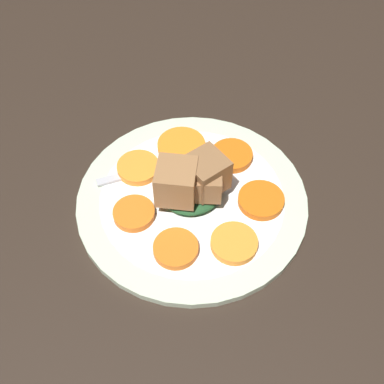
% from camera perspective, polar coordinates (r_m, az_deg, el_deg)
% --- Properties ---
extents(table_slab, '(1.20, 1.20, 0.02)m').
position_cam_1_polar(table_slab, '(0.63, 0.00, -1.72)').
color(table_slab, black).
rests_on(table_slab, ground).
extents(plate, '(0.30, 0.30, 0.01)m').
position_cam_1_polar(plate, '(0.62, 0.00, -0.90)').
color(plate, beige).
rests_on(plate, table_slab).
extents(carrot_slice_0, '(0.07, 0.07, 0.01)m').
position_cam_1_polar(carrot_slice_0, '(0.67, -1.27, 5.47)').
color(carrot_slice_0, orange).
rests_on(carrot_slice_0, plate).
extents(carrot_slice_1, '(0.06, 0.06, 0.01)m').
position_cam_1_polar(carrot_slice_1, '(0.64, -6.39, 2.90)').
color(carrot_slice_1, orange).
rests_on(carrot_slice_1, plate).
extents(carrot_slice_2, '(0.05, 0.05, 0.01)m').
position_cam_1_polar(carrot_slice_2, '(0.60, -6.91, -2.50)').
color(carrot_slice_2, orange).
rests_on(carrot_slice_2, plate).
extents(carrot_slice_3, '(0.05, 0.05, 0.01)m').
position_cam_1_polar(carrot_slice_3, '(0.57, -1.94, -6.71)').
color(carrot_slice_3, orange).
rests_on(carrot_slice_3, plate).
extents(carrot_slice_4, '(0.06, 0.06, 0.01)m').
position_cam_1_polar(carrot_slice_4, '(0.57, 5.01, -6.06)').
color(carrot_slice_4, orange).
rests_on(carrot_slice_4, plate).
extents(carrot_slice_5, '(0.06, 0.06, 0.01)m').
position_cam_1_polar(carrot_slice_5, '(0.61, 8.18, -0.95)').
color(carrot_slice_5, '#D45E12').
rests_on(carrot_slice_5, plate).
extents(carrot_slice_6, '(0.06, 0.06, 0.01)m').
position_cam_1_polar(carrot_slice_6, '(0.66, 4.72, 4.34)').
color(carrot_slice_6, '#D45F12').
rests_on(carrot_slice_6, plate).
extents(center_pile, '(0.10, 0.07, 0.06)m').
position_cam_1_polar(center_pile, '(0.59, 0.12, 1.15)').
color(center_pile, '#1E4723').
rests_on(center_pile, plate).
extents(fork, '(0.19, 0.03, 0.00)m').
position_cam_1_polar(fork, '(0.65, -2.72, 3.37)').
color(fork, '#B2B2B7').
rests_on(fork, plate).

